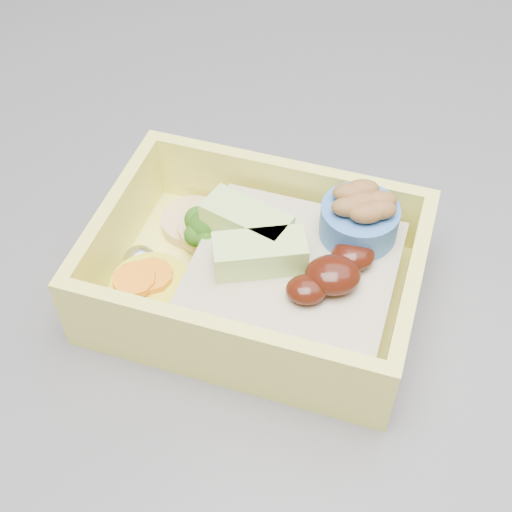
{
  "coord_description": "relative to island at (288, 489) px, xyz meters",
  "views": [
    {
      "loc": [
        -0.05,
        -0.43,
        1.24
      ],
      "look_at": [
        -0.04,
        -0.18,
        0.95
      ],
      "focal_mm": 50.0,
      "sensor_mm": 36.0,
      "label": 1
    }
  ],
  "objects": [
    {
      "name": "island",
      "position": [
        0.0,
        0.0,
        0.0
      ],
      "size": [
        1.24,
        0.84,
        0.92
      ],
      "color": "brown",
      "rests_on": "ground"
    },
    {
      "name": "bento_box",
      "position": [
        -0.03,
        -0.08,
        0.48
      ],
      "size": [
        0.21,
        0.18,
        0.06
      ],
      "rotation": [
        0.0,
        0.0,
        -0.34
      ],
      "color": "#FFFA69",
      "rests_on": "island"
    }
  ]
}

